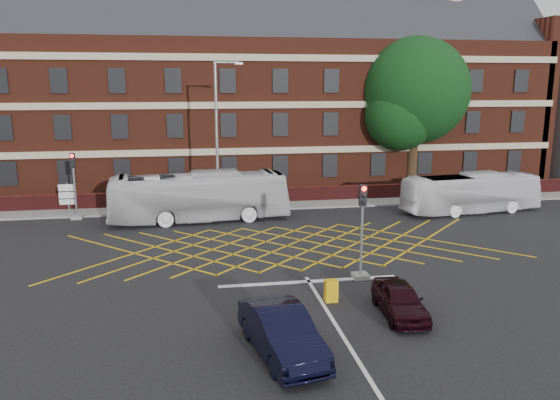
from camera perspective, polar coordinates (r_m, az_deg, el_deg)
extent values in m
plane|color=black|center=(27.65, 1.45, -6.01)|extent=(120.00, 120.00, 0.00)
cube|color=#562216|center=(48.14, -3.56, 8.95)|extent=(50.00, 12.00, 12.00)
cube|color=black|center=(48.19, -3.65, 16.09)|extent=(51.00, 10.61, 10.61)
cube|color=#B7A88C|center=(42.06, -2.69, 9.89)|extent=(50.00, 0.18, 0.50)
cube|color=black|center=(42.16, -2.67, 7.85)|extent=(1.20, 0.14, 1.80)
cylinder|color=#B7A88C|center=(53.46, 16.97, 18.45)|extent=(3.60, 3.60, 6.00)
cube|color=#471313|center=(39.94, -2.09, 0.45)|extent=(56.00, 0.50, 1.10)
cube|color=slate|center=(39.07, -1.90, -0.55)|extent=(60.00, 3.00, 0.12)
cube|color=#CC990C|center=(29.52, 0.71, -4.81)|extent=(8.22, 8.22, 0.02)
cube|color=silver|center=(24.41, 3.03, -8.49)|extent=(8.00, 0.30, 0.02)
cube|color=silver|center=(18.66, 7.51, -15.35)|extent=(0.15, 14.00, 0.02)
imported|color=silver|center=(34.91, -8.45, 0.35)|extent=(11.46, 3.50, 3.15)
imported|color=silver|center=(39.05, 19.34, 0.69)|extent=(9.87, 3.45, 2.69)
imported|color=black|center=(17.98, 0.18, -13.64)|extent=(2.49, 4.90, 1.54)
imported|color=black|center=(21.32, 12.40, -10.11)|extent=(1.71, 3.75, 1.25)
cylinder|color=black|center=(45.91, 13.66, 4.94)|extent=(0.90, 0.90, 6.33)
sphere|color=black|center=(45.59, 13.96, 11.02)|extent=(8.52, 8.52, 8.52)
sphere|color=black|center=(44.34, 12.45, 8.61)|extent=(5.54, 5.54, 5.54)
sphere|color=black|center=(46.97, 15.18, 9.14)|extent=(5.11, 5.11, 5.11)
cube|color=slate|center=(25.04, 8.39, -7.85)|extent=(0.70, 0.70, 0.20)
cylinder|color=gray|center=(24.54, 8.51, -4.22)|extent=(0.12, 0.12, 3.50)
cube|color=black|center=(24.05, 8.66, 0.48)|extent=(0.30, 0.25, 0.95)
sphere|color=#FF0C05|center=(23.86, 8.79, 1.16)|extent=(0.20, 0.20, 0.20)
cube|color=slate|center=(37.74, -20.43, -1.70)|extent=(0.70, 0.70, 0.20)
cylinder|color=gray|center=(37.41, -20.62, 0.76)|extent=(0.12, 0.12, 3.50)
cube|color=black|center=(37.09, -20.85, 3.87)|extent=(0.30, 0.25, 0.95)
sphere|color=#FF0C05|center=(36.92, -20.93, 4.33)|extent=(0.20, 0.20, 0.20)
cube|color=slate|center=(36.34, -6.43, -1.51)|extent=(1.00, 1.00, 0.20)
cylinder|color=gray|center=(35.53, -6.61, 6.10)|extent=(0.18, 0.18, 9.88)
cylinder|color=gray|center=(35.41, -5.65, 14.11)|extent=(1.60, 0.12, 0.12)
cube|color=gray|center=(35.48, -4.32, 14.05)|extent=(0.50, 0.20, 0.12)
cylinder|color=gray|center=(38.62, -21.27, 0.06)|extent=(0.10, 0.10, 2.20)
cube|color=silver|center=(38.39, -21.38, 1.20)|extent=(1.10, 0.06, 0.45)
cube|color=silver|center=(38.48, -21.32, 0.47)|extent=(1.10, 0.06, 0.40)
cube|color=silver|center=(38.57, -21.27, -0.18)|extent=(1.10, 0.06, 0.35)
cube|color=gold|center=(22.24, 5.35, -9.43)|extent=(0.50, 0.41, 0.89)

